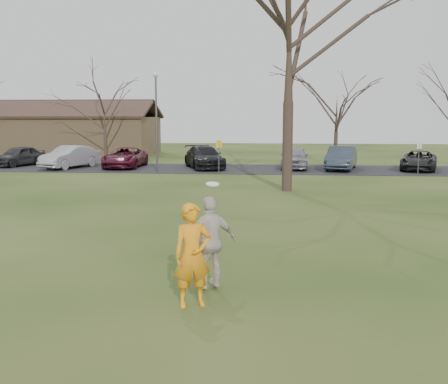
{
  "coord_description": "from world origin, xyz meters",
  "views": [
    {
      "loc": [
        1.28,
        -9.66,
        3.5
      ],
      "look_at": [
        0.0,
        4.0,
        1.5
      ],
      "focal_mm": 41.33,
      "sensor_mm": 36.0,
      "label": 1
    }
  ],
  "objects": [
    {
      "name": "ground",
      "position": [
        0.0,
        0.0,
        0.0
      ],
      "size": [
        120.0,
        120.0,
        0.0
      ],
      "primitive_type": "plane",
      "color": "#1E380F",
      "rests_on": "ground"
    },
    {
      "name": "parking_strip",
      "position": [
        0.0,
        25.0,
        0.02
      ],
      "size": [
        62.0,
        6.5,
        0.04
      ],
      "primitive_type": "cube",
      "color": "black",
      "rests_on": "ground"
    },
    {
      "name": "sign_white",
      "position": [
        10.0,
        22.0,
        1.45
      ],
      "size": [
        0.35,
        0.35,
        2.08
      ],
      "color": "#47474C",
      "rests_on": "ground"
    },
    {
      "name": "car_6",
      "position": [
        10.88,
        25.1,
        0.68
      ],
      "size": [
        3.44,
        5.04,
        1.28
      ],
      "primitive_type": "imported",
      "rotation": [
        0.0,
        0.0,
        -0.31
      ],
      "color": "black",
      "rests_on": "parking_strip"
    },
    {
      "name": "lamp_post",
      "position": [
        -6.0,
        22.5,
        3.97
      ],
      "size": [
        0.34,
        0.34,
        6.27
      ],
      "color": "#47474C",
      "rests_on": "ground"
    },
    {
      "name": "car_3",
      "position": [
        -3.33,
        25.17,
        0.79
      ],
      "size": [
        3.71,
        5.56,
        1.5
      ],
      "primitive_type": "imported",
      "rotation": [
        0.0,
        0.0,
        0.34
      ],
      "color": "black",
      "rests_on": "parking_strip"
    },
    {
      "name": "car_0",
      "position": [
        -16.75,
        25.57,
        0.75
      ],
      "size": [
        2.83,
        4.49,
        1.42
      ],
      "primitive_type": "imported",
      "rotation": [
        0.0,
        0.0,
        -0.3
      ],
      "color": "#28292B",
      "rests_on": "parking_strip"
    },
    {
      "name": "big_tree",
      "position": [
        2.0,
        15.0,
        7.0
      ],
      "size": [
        9.0,
        9.0,
        14.0
      ],
      "primitive_type": null,
      "color": "#352821",
      "rests_on": "ground"
    },
    {
      "name": "car_1",
      "position": [
        -12.52,
        24.42,
        0.8
      ],
      "size": [
        3.04,
        4.88,
        1.52
      ],
      "primitive_type": "imported",
      "rotation": [
        0.0,
        0.0,
        -0.34
      ],
      "color": "#9B9BA0",
      "rests_on": "parking_strip"
    },
    {
      "name": "sign_yellow",
      "position": [
        -2.0,
        22.0,
        1.45
      ],
      "size": [
        0.35,
        0.35,
        2.08
      ],
      "color": "#47474C",
      "rests_on": "ground"
    },
    {
      "name": "catching_play",
      "position": [
        0.07,
        0.38,
        1.01
      ],
      "size": [
        1.17,
        0.95,
        2.13
      ],
      "color": "beige",
      "rests_on": "ground"
    },
    {
      "name": "building",
      "position": [
        -20.0,
        38.0,
        1.93
      ],
      "size": [
        20.6,
        8.5,
        5.14
      ],
      "color": "#8C6D4C",
      "rests_on": "ground"
    },
    {
      "name": "car_4",
      "position": [
        2.79,
        25.41,
        0.79
      ],
      "size": [
        2.0,
        4.48,
        1.5
      ],
      "primitive_type": "imported",
      "rotation": [
        0.0,
        0.0,
        -0.05
      ],
      "color": "gray",
      "rests_on": "parking_strip"
    },
    {
      "name": "player_defender",
      "position": [
        -0.17,
        -0.51,
        0.97
      ],
      "size": [
        0.83,
        0.7,
        1.94
      ],
      "primitive_type": "imported",
      "rotation": [
        0.0,
        0.0,
        0.4
      ],
      "color": "orange",
      "rests_on": "ground"
    },
    {
      "name": "car_5",
      "position": [
        5.86,
        25.03,
        0.81
      ],
      "size": [
        2.73,
        4.96,
        1.55
      ],
      "primitive_type": "imported",
      "rotation": [
        0.0,
        0.0,
        -0.24
      ],
      "color": "#2F3947",
      "rests_on": "parking_strip"
    },
    {
      "name": "small_tree_row",
      "position": [
        4.38,
        30.06,
        3.89
      ],
      "size": [
        55.0,
        5.9,
        8.5
      ],
      "color": "#352821",
      "rests_on": "ground"
    },
    {
      "name": "car_2",
      "position": [
        -8.84,
        25.07,
        0.73
      ],
      "size": [
        2.33,
        4.97,
        1.37
      ],
      "primitive_type": "imported",
      "rotation": [
        0.0,
        0.0,
        0.01
      ],
      "color": "#4B1122",
      "rests_on": "parking_strip"
    }
  ]
}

